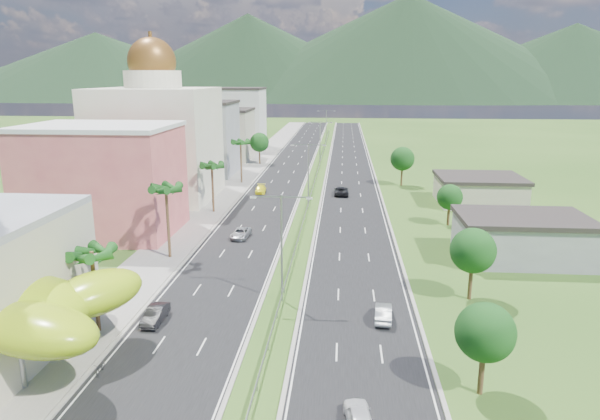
# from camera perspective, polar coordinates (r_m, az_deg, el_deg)

# --- Properties ---
(ground) EXTENTS (500.00, 500.00, 0.00)m
(ground) POSITION_cam_1_polar(r_m,az_deg,el_deg) (46.03, -3.38, -14.65)
(ground) COLOR #2D5119
(ground) RESTS_ON ground
(road_left) EXTENTS (11.00, 260.00, 0.04)m
(road_left) POSITION_cam_1_polar(r_m,az_deg,el_deg) (132.46, -1.21, 4.54)
(road_left) COLOR black
(road_left) RESTS_ON ground
(road_right) EXTENTS (11.00, 260.00, 0.04)m
(road_right) POSITION_cam_1_polar(r_m,az_deg,el_deg) (131.79, 5.31, 4.43)
(road_right) COLOR black
(road_right) RESTS_ON ground
(sidewalk_left) EXTENTS (7.00, 260.00, 0.12)m
(sidewalk_left) POSITION_cam_1_polar(r_m,az_deg,el_deg) (133.75, -5.28, 4.59)
(sidewalk_left) COLOR gray
(sidewalk_left) RESTS_ON ground
(median_guardrail) EXTENTS (0.10, 216.06, 0.76)m
(median_guardrail) POSITION_cam_1_polar(r_m,az_deg,el_deg) (114.10, 1.62, 3.28)
(median_guardrail) COLOR gray
(median_guardrail) RESTS_ON ground
(streetlight_median_b) EXTENTS (6.04, 0.25, 11.00)m
(streetlight_median_b) POSITION_cam_1_polar(r_m,az_deg,el_deg) (52.56, -1.98, -2.90)
(streetlight_median_b) COLOR gray
(streetlight_median_b) RESTS_ON ground
(streetlight_median_c) EXTENTS (6.04, 0.25, 11.00)m
(streetlight_median_c) POSITION_cam_1_polar(r_m,az_deg,el_deg) (91.41, 0.90, 4.45)
(streetlight_median_c) COLOR gray
(streetlight_median_c) RESTS_ON ground
(streetlight_median_d) EXTENTS (6.04, 0.25, 11.00)m
(streetlight_median_d) POSITION_cam_1_polar(r_m,az_deg,el_deg) (135.91, 2.16, 7.64)
(streetlight_median_d) COLOR gray
(streetlight_median_d) RESTS_ON ground
(streetlight_median_e) EXTENTS (6.04, 0.25, 11.00)m
(streetlight_median_e) POSITION_cam_1_polar(r_m,az_deg,el_deg) (180.66, 2.81, 9.25)
(streetlight_median_e) COLOR gray
(streetlight_median_e) RESTS_ON ground
(lime_canopy) EXTENTS (18.00, 15.00, 7.40)m
(lime_canopy) POSITION_cam_1_polar(r_m,az_deg,el_deg) (47.48, -29.21, -8.94)
(lime_canopy) COLOR #99BE12
(lime_canopy) RESTS_ON ground
(pink_shophouse) EXTENTS (20.00, 15.00, 15.00)m
(pink_shophouse) POSITION_cam_1_polar(r_m,az_deg,el_deg) (80.83, -20.25, 2.83)
(pink_shophouse) COLOR #C45057
(pink_shophouse) RESTS_ON ground
(domed_building) EXTENTS (20.00, 20.00, 28.70)m
(domed_building) POSITION_cam_1_polar(r_m,az_deg,el_deg) (101.35, -15.04, 7.56)
(domed_building) COLOR beige
(domed_building) RESTS_ON ground
(midrise_grey) EXTENTS (16.00, 15.00, 16.00)m
(midrise_grey) POSITION_cam_1_polar(r_m,az_deg,el_deg) (125.14, -10.70, 7.42)
(midrise_grey) COLOR gray
(midrise_grey) RESTS_ON ground
(midrise_beige) EXTENTS (16.00, 15.00, 13.00)m
(midrise_beige) POSITION_cam_1_polar(r_m,az_deg,el_deg) (146.51, -8.42, 7.88)
(midrise_beige) COLOR #B9B199
(midrise_beige) RESTS_ON ground
(midrise_white) EXTENTS (16.00, 15.00, 18.00)m
(midrise_white) POSITION_cam_1_polar(r_m,az_deg,el_deg) (168.67, -6.69, 9.59)
(midrise_white) COLOR silver
(midrise_white) RESTS_ON ground
(shed_near) EXTENTS (15.00, 10.00, 5.00)m
(shed_near) POSITION_cam_1_polar(r_m,az_deg,el_deg) (71.33, 22.54, -2.95)
(shed_near) COLOR gray
(shed_near) RESTS_ON ground
(shed_far) EXTENTS (14.00, 12.00, 4.40)m
(shed_far) POSITION_cam_1_polar(r_m,az_deg,el_deg) (99.94, 18.53, 1.90)
(shed_far) COLOR #B9B199
(shed_far) RESTS_ON ground
(palm_tree_b) EXTENTS (3.60, 3.60, 8.10)m
(palm_tree_b) POSITION_cam_1_polar(r_m,az_deg,el_deg) (49.41, -21.33, -4.64)
(palm_tree_b) COLOR #47301C
(palm_tree_b) RESTS_ON ground
(palm_tree_c) EXTENTS (3.60, 3.60, 9.60)m
(palm_tree_c) POSITION_cam_1_polar(r_m,az_deg,el_deg) (66.91, -14.10, 1.95)
(palm_tree_c) COLOR #47301C
(palm_tree_c) RESTS_ON ground
(palm_tree_d) EXTENTS (3.60, 3.60, 8.60)m
(palm_tree_d) POSITION_cam_1_polar(r_m,az_deg,el_deg) (88.77, -9.38, 4.50)
(palm_tree_d) COLOR #47301C
(palm_tree_d) RESTS_ON ground
(palm_tree_e) EXTENTS (3.60, 3.60, 9.40)m
(palm_tree_e) POSITION_cam_1_polar(r_m,az_deg,el_deg) (112.82, -6.35, 7.02)
(palm_tree_e) COLOR #47301C
(palm_tree_e) RESTS_ON ground
(leafy_tree_lfar) EXTENTS (4.90, 4.90, 8.05)m
(leafy_tree_lfar) POSITION_cam_1_polar(r_m,az_deg,el_deg) (137.59, -4.35, 7.20)
(leafy_tree_lfar) COLOR #47301C
(leafy_tree_lfar) RESTS_ON ground
(leafy_tree_ra) EXTENTS (4.20, 4.20, 6.90)m
(leafy_tree_ra) POSITION_cam_1_polar(r_m,az_deg,el_deg) (40.29, 19.15, -12.25)
(leafy_tree_ra) COLOR #47301C
(leafy_tree_ra) RESTS_ON ground
(leafy_tree_rb) EXTENTS (4.55, 4.55, 7.47)m
(leafy_tree_rb) POSITION_cam_1_polar(r_m,az_deg,el_deg) (56.17, 17.97, -4.16)
(leafy_tree_rb) COLOR #47301C
(leafy_tree_rb) RESTS_ON ground
(leafy_tree_rc) EXTENTS (3.85, 3.85, 6.33)m
(leafy_tree_rc) POSITION_cam_1_polar(r_m,az_deg,el_deg) (83.43, 15.68, 1.32)
(leafy_tree_rc) COLOR #47301C
(leafy_tree_rc) RESTS_ON ground
(leafy_tree_rd) EXTENTS (4.90, 4.90, 8.05)m
(leafy_tree_rd) POSITION_cam_1_polar(r_m,az_deg,el_deg) (111.81, 10.87, 5.38)
(leafy_tree_rd) COLOR #47301C
(leafy_tree_rd) RESTS_ON ground
(mountain_ridge) EXTENTS (860.00, 140.00, 90.00)m
(mountain_ridge) POSITION_cam_1_polar(r_m,az_deg,el_deg) (493.38, 11.17, 11.33)
(mountain_ridge) COLOR black
(mountain_ridge) RESTS_ON ground
(car_dark_left) EXTENTS (1.53, 4.37, 1.44)m
(car_dark_left) POSITION_cam_1_polar(r_m,az_deg,el_deg) (51.94, -15.19, -10.70)
(car_dark_left) COLOR black
(car_dark_left) RESTS_ON road_left
(car_silver_mid_left) EXTENTS (2.52, 4.87, 1.31)m
(car_silver_mid_left) POSITION_cam_1_polar(r_m,az_deg,el_deg) (75.37, -6.35, -2.47)
(car_silver_mid_left) COLOR #95989C
(car_silver_mid_left) RESTS_ON road_left
(car_yellow_far_left) EXTENTS (2.34, 4.89, 1.37)m
(car_yellow_far_left) POSITION_cam_1_polar(r_m,az_deg,el_deg) (103.96, -4.22, 2.23)
(car_yellow_far_left) COLOR yellow
(car_yellow_far_left) RESTS_ON road_left
(car_white_near_right) EXTENTS (2.22, 4.39, 1.44)m
(car_white_near_right) POSITION_cam_1_polar(r_m,az_deg,el_deg) (37.21, 6.32, -21.05)
(car_white_near_right) COLOR white
(car_white_near_right) RESTS_ON road_right
(car_silver_right) EXTENTS (1.83, 4.43, 1.43)m
(car_silver_right) POSITION_cam_1_polar(r_m,az_deg,el_deg) (51.11, 8.88, -10.78)
(car_silver_right) COLOR #9FA3A7
(car_silver_right) RESTS_ON road_right
(car_dark_far_right) EXTENTS (2.70, 5.69, 1.57)m
(car_dark_far_right) POSITION_cam_1_polar(r_m,az_deg,el_deg) (102.06, 4.42, 2.05)
(car_dark_far_right) COLOR black
(car_dark_far_right) RESTS_ON road_right
(motorcycle) EXTENTS (0.66, 1.77, 1.11)m
(motorcycle) POSITION_cam_1_polar(r_m,az_deg,el_deg) (45.14, -20.53, -15.36)
(motorcycle) COLOR black
(motorcycle) RESTS_ON road_left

